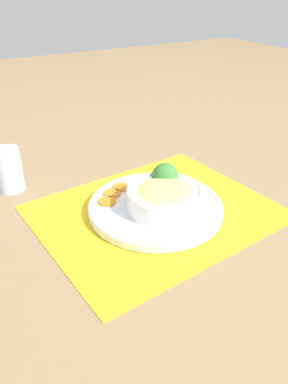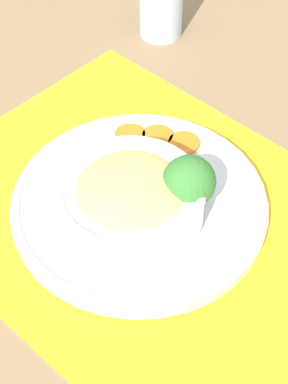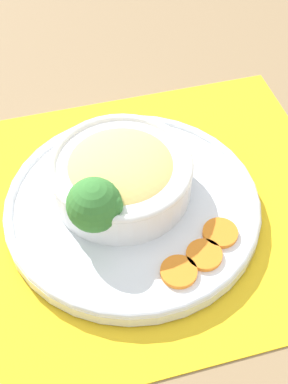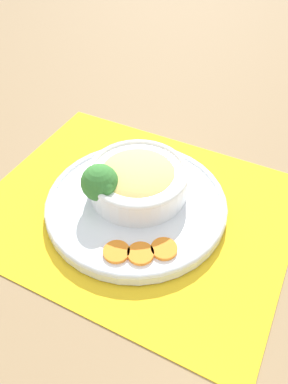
% 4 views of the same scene
% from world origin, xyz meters
% --- Properties ---
extents(ground_plane, '(4.00, 4.00, 0.00)m').
position_xyz_m(ground_plane, '(0.00, 0.00, 0.00)').
color(ground_plane, '#8C704C').
extents(placemat, '(0.54, 0.45, 0.00)m').
position_xyz_m(placemat, '(0.00, 0.00, 0.00)').
color(placemat, yellow).
rests_on(placemat, ground_plane).
extents(plate, '(0.30, 0.30, 0.02)m').
position_xyz_m(plate, '(0.00, 0.00, 0.02)').
color(plate, silver).
rests_on(plate, placemat).
extents(bowl, '(0.17, 0.17, 0.06)m').
position_xyz_m(bowl, '(0.01, -0.02, 0.05)').
color(bowl, white).
rests_on(bowl, plate).
extents(broccoli_floret, '(0.06, 0.06, 0.08)m').
position_xyz_m(broccoli_floret, '(0.05, 0.03, 0.06)').
color(broccoli_floret, '#84AD5B').
rests_on(broccoli_floret, plate).
extents(carrot_slice_near, '(0.04, 0.04, 0.01)m').
position_xyz_m(carrot_slice_near, '(-0.03, 0.10, 0.02)').
color(carrot_slice_near, orange).
rests_on(carrot_slice_near, plate).
extents(carrot_slice_middle, '(0.04, 0.04, 0.01)m').
position_xyz_m(carrot_slice_middle, '(-0.06, 0.09, 0.02)').
color(carrot_slice_middle, orange).
rests_on(carrot_slice_middle, plate).
extents(carrot_slice_far, '(0.04, 0.04, 0.01)m').
position_xyz_m(carrot_slice_far, '(-0.09, 0.06, 0.02)').
color(carrot_slice_far, orange).
rests_on(carrot_slice_far, plate).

